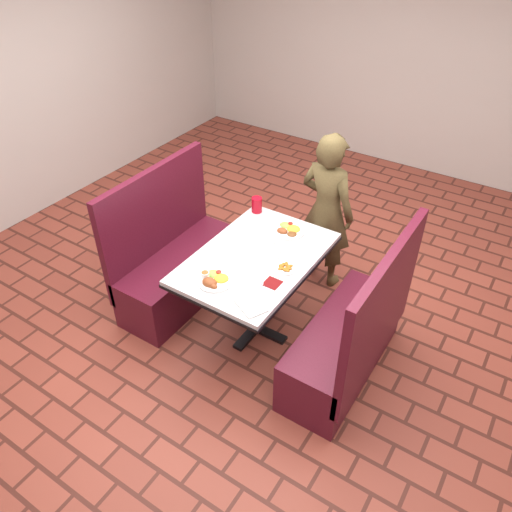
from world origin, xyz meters
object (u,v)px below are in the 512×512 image
object	(u,v)px
plantain_plate	(285,268)
near_dinner_plate	(214,278)
dining_table	(256,266)
booth_bench_left	(177,264)
booth_bench_right	(350,340)
diner_person	(326,211)
far_dinner_plate	(289,229)
red_tumbler	(257,205)

from	to	relation	value
plantain_plate	near_dinner_plate	bearing A→B (deg)	-131.45
dining_table	booth_bench_left	world-z (taller)	booth_bench_left
booth_bench_left	booth_bench_right	bearing A→B (deg)	0.00
dining_table	diner_person	world-z (taller)	diner_person
booth_bench_right	booth_bench_left	bearing A→B (deg)	180.00
far_dinner_plate	red_tumbler	xyz separation A→B (m)	(-0.37, 0.11, 0.04)
dining_table	booth_bench_right	bearing A→B (deg)	0.00
far_dinner_plate	near_dinner_plate	bearing A→B (deg)	-98.64
booth_bench_left	booth_bench_right	xyz separation A→B (m)	(1.60, 0.00, 0.00)
near_dinner_plate	diner_person	bearing A→B (deg)	80.81
dining_table	booth_bench_left	bearing A→B (deg)	180.00
dining_table	diner_person	distance (m)	0.91
booth_bench_right	far_dinner_plate	world-z (taller)	booth_bench_right
diner_person	far_dinner_plate	size ratio (longest dim) A/B	5.47
diner_person	near_dinner_plate	bearing A→B (deg)	89.16
dining_table	red_tumbler	world-z (taller)	red_tumbler
far_dinner_plate	red_tumbler	world-z (taller)	red_tumbler
dining_table	near_dinner_plate	size ratio (longest dim) A/B	4.83
far_dinner_plate	booth_bench_left	bearing A→B (deg)	-154.22
dining_table	booth_bench_right	world-z (taller)	booth_bench_right
diner_person	red_tumbler	xyz separation A→B (m)	(-0.45, -0.38, 0.11)
near_dinner_plate	red_tumbler	world-z (taller)	red_tumbler
booth_bench_left	plantain_plate	xyz separation A→B (m)	(1.05, -0.02, 0.43)
booth_bench_right	diner_person	xyz separation A→B (m)	(-0.67, 0.90, 0.37)
diner_person	far_dinner_plate	distance (m)	0.50
booth_bench_right	red_tumbler	distance (m)	1.33
booth_bench_left	near_dinner_plate	distance (m)	0.93
red_tumbler	plantain_plate	bearing A→B (deg)	-42.41
far_dinner_plate	plantain_plate	xyz separation A→B (m)	(0.21, -0.42, -0.01)
booth_bench_left	red_tumbler	bearing A→B (deg)	47.43
near_dinner_plate	plantain_plate	bearing A→B (deg)	48.55
booth_bench_left	plantain_plate	distance (m)	1.14
far_dinner_plate	red_tumbler	distance (m)	0.38
dining_table	red_tumbler	bearing A→B (deg)	122.35
diner_person	plantain_plate	size ratio (longest dim) A/B	8.82
near_dinner_plate	plantain_plate	size ratio (longest dim) A/B	1.57
near_dinner_plate	red_tumbler	size ratio (longest dim) A/B	1.95
red_tumbler	dining_table	bearing A→B (deg)	-57.65
booth_bench_left	far_dinner_plate	world-z (taller)	booth_bench_left
booth_bench_right	dining_table	bearing A→B (deg)	180.00
booth_bench_right	far_dinner_plate	bearing A→B (deg)	151.88
near_dinner_plate	booth_bench_right	bearing A→B (deg)	24.29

